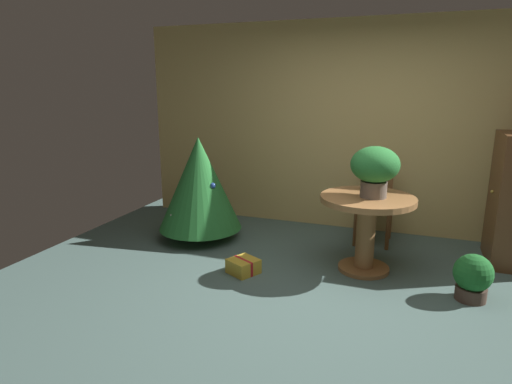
% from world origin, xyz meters
% --- Properties ---
extents(ground_plane, '(6.60, 6.60, 0.00)m').
position_xyz_m(ground_plane, '(0.00, 0.00, 0.00)').
color(ground_plane, '#4C6660').
extents(back_wall_panel, '(6.00, 0.10, 2.60)m').
position_xyz_m(back_wall_panel, '(0.00, 2.20, 1.30)').
color(back_wall_panel, tan).
rests_on(back_wall_panel, ground_plane).
extents(round_dining_table, '(0.92, 0.92, 0.77)m').
position_xyz_m(round_dining_table, '(0.15, 0.85, 0.55)').
color(round_dining_table, '#9E6B3D').
rests_on(round_dining_table, ground_plane).
extents(flower_vase, '(0.46, 0.46, 0.49)m').
position_xyz_m(flower_vase, '(0.20, 0.84, 1.06)').
color(flower_vase, '#665B51').
rests_on(flower_vase, round_dining_table).
extents(wooden_chair_far, '(0.40, 0.44, 0.89)m').
position_xyz_m(wooden_chair_far, '(0.15, 1.78, 0.50)').
color(wooden_chair_far, brown).
rests_on(wooden_chair_far, ground_plane).
extents(holiday_tree, '(0.99, 0.99, 1.24)m').
position_xyz_m(holiday_tree, '(-1.82, 1.12, 0.69)').
color(holiday_tree, brown).
rests_on(holiday_tree, ground_plane).
extents(gift_box_gold, '(0.35, 0.35, 0.14)m').
position_xyz_m(gift_box_gold, '(-0.96, 0.36, 0.07)').
color(gift_box_gold, gold).
rests_on(gift_box_gold, ground_plane).
extents(potted_plant, '(0.33, 0.33, 0.41)m').
position_xyz_m(potted_plant, '(1.10, 0.53, 0.22)').
color(potted_plant, '#4C382D').
rests_on(potted_plant, ground_plane).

